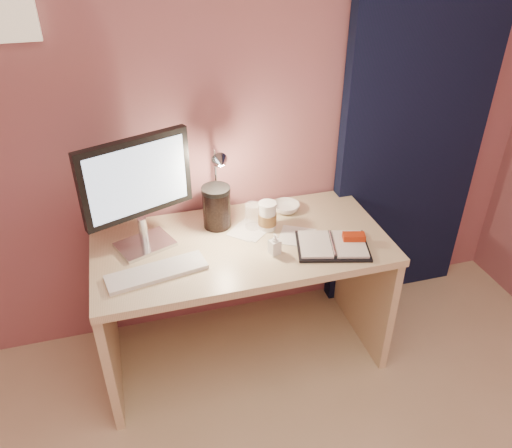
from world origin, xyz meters
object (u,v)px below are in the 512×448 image
object	(u,v)px
keyboard	(157,272)
dark_jar	(217,209)
coffee_cup	(267,217)
bowl	(286,208)
desk	(239,270)
monitor	(136,185)
lotion_bottle	(275,244)
planner	(334,244)
clear_cup	(253,216)
desk_lamp	(221,179)

from	to	relation	value
keyboard	dark_jar	bearing A→B (deg)	32.39
coffee_cup	bowl	bearing A→B (deg)	43.07
desk	bowl	xyz separation A→B (m)	(0.30, 0.14, 0.25)
desk	monitor	xyz separation A→B (m)	(-0.45, 0.01, 0.55)
lotion_bottle	keyboard	bearing A→B (deg)	-179.46
coffee_cup	dark_jar	size ratio (longest dim) A/B	0.76
planner	desk	bearing A→B (deg)	165.36
dark_jar	clear_cup	bearing A→B (deg)	-21.40
bowl	coffee_cup	bearing A→B (deg)	-136.93
bowl	lotion_bottle	xyz separation A→B (m)	(-0.17, -0.34, 0.03)
monitor	clear_cup	size ratio (longest dim) A/B	4.14
desk	coffee_cup	size ratio (longest dim) A/B	9.56
keyboard	desk_lamp	xyz separation A→B (m)	(0.36, 0.31, 0.25)
planner	lotion_bottle	bearing A→B (deg)	-170.28
clear_cup	dark_jar	size ratio (longest dim) A/B	0.68
keyboard	coffee_cup	distance (m)	0.61
keyboard	coffee_cup	bearing A→B (deg)	10.50
clear_cup	dark_jar	xyz separation A→B (m)	(-0.17, 0.06, 0.03)
planner	lotion_bottle	size ratio (longest dim) A/B	3.69
bowl	dark_jar	distance (m)	0.38
dark_jar	desk_lamp	bearing A→B (deg)	2.57
coffee_cup	bowl	world-z (taller)	coffee_cup
clear_cup	dark_jar	world-z (taller)	dark_jar
planner	bowl	size ratio (longest dim) A/B	2.71
clear_cup	desk	bearing A→B (deg)	-159.20
clear_cup	lotion_bottle	distance (m)	0.24
bowl	desk	bearing A→B (deg)	-155.09
monitor	keyboard	size ratio (longest dim) A/B	1.24
planner	coffee_cup	distance (m)	0.35
keyboard	clear_cup	xyz separation A→B (m)	(0.50, 0.24, 0.06)
keyboard	dark_jar	xyz separation A→B (m)	(0.34, 0.31, 0.09)
dark_jar	bowl	bearing A→B (deg)	6.05
planner	bowl	xyz separation A→B (m)	(-0.11, 0.37, 0.01)
planner	bowl	bearing A→B (deg)	122.15
desk_lamp	keyboard	bearing A→B (deg)	-137.54
monitor	lotion_bottle	bearing A→B (deg)	-42.74
planner	dark_jar	bearing A→B (deg)	161.02
clear_cup	lotion_bottle	bearing A→B (deg)	-81.00
desk	clear_cup	bearing A→B (deg)	20.80
desk	lotion_bottle	xyz separation A→B (m)	(0.12, -0.21, 0.28)
desk	bowl	distance (m)	0.41
bowl	dark_jar	world-z (taller)	dark_jar
dark_jar	monitor	bearing A→B (deg)	-167.00
keyboard	desk_lamp	bearing A→B (deg)	30.37
bowl	desk_lamp	size ratio (longest dim) A/B	0.35
keyboard	dark_jar	world-z (taller)	dark_jar
clear_cup	monitor	bearing A→B (deg)	-177.88
monitor	planner	bearing A→B (deg)	-37.76
clear_cup	lotion_bottle	xyz separation A→B (m)	(0.04, -0.24, -0.01)
desk	planner	distance (m)	0.53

